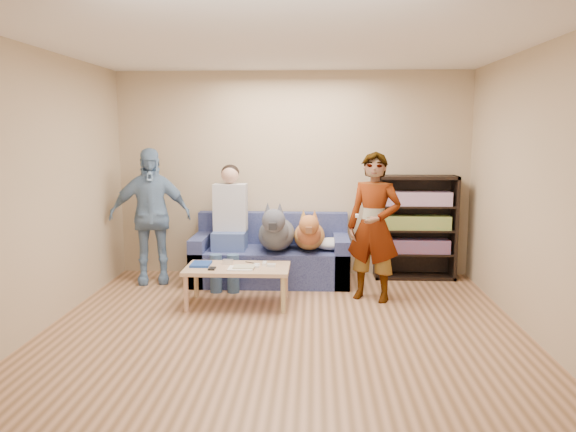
# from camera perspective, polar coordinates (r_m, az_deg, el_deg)

# --- Properties ---
(ground) EXTENTS (5.00, 5.00, 0.00)m
(ground) POSITION_cam_1_polar(r_m,az_deg,el_deg) (5.05, -0.67, -12.78)
(ground) COLOR brown
(ground) RESTS_ON ground
(ceiling) EXTENTS (5.00, 5.00, 0.00)m
(ceiling) POSITION_cam_1_polar(r_m,az_deg,el_deg) (4.77, -0.72, 17.76)
(ceiling) COLOR white
(ceiling) RESTS_ON ground
(wall_back) EXTENTS (4.50, 0.00, 4.50)m
(wall_back) POSITION_cam_1_polar(r_m,az_deg,el_deg) (7.22, 0.49, 4.28)
(wall_back) COLOR tan
(wall_back) RESTS_ON ground
(wall_front) EXTENTS (4.50, 0.00, 4.50)m
(wall_front) POSITION_cam_1_polar(r_m,az_deg,el_deg) (2.28, -4.46, -5.07)
(wall_front) COLOR tan
(wall_front) RESTS_ON ground
(wall_left) EXTENTS (0.00, 5.00, 5.00)m
(wall_left) POSITION_cam_1_polar(r_m,az_deg,el_deg) (5.36, -25.47, 1.97)
(wall_left) COLOR tan
(wall_left) RESTS_ON ground
(wall_right) EXTENTS (0.00, 5.00, 5.00)m
(wall_right) POSITION_cam_1_polar(r_m,az_deg,el_deg) (5.12, 25.34, 1.71)
(wall_right) COLOR tan
(wall_right) RESTS_ON ground
(blanket) EXTENTS (0.41, 0.34, 0.14)m
(blanket) POSITION_cam_1_polar(r_m,az_deg,el_deg) (6.81, 4.35, -2.82)
(blanket) COLOR silver
(blanket) RESTS_ON sofa
(person_standing_right) EXTENTS (0.70, 0.60, 1.63)m
(person_standing_right) POSITION_cam_1_polar(r_m,az_deg,el_deg) (6.17, 8.72, -1.10)
(person_standing_right) COLOR gray
(person_standing_right) RESTS_ON ground
(person_standing_left) EXTENTS (1.03, 0.62, 1.65)m
(person_standing_left) POSITION_cam_1_polar(r_m,az_deg,el_deg) (7.03, -13.82, 0.01)
(person_standing_left) COLOR #7D9CC9
(person_standing_left) RESTS_ON ground
(held_controller) EXTENTS (0.05, 0.11, 0.03)m
(held_controller) POSITION_cam_1_polar(r_m,az_deg,el_deg) (5.93, 7.02, 0.03)
(held_controller) COLOR silver
(held_controller) RESTS_ON person_standing_right
(notebook_blue) EXTENTS (0.20, 0.26, 0.03)m
(notebook_blue) POSITION_cam_1_polar(r_m,az_deg,el_deg) (6.11, -8.83, -4.85)
(notebook_blue) COLOR #1A3E93
(notebook_blue) RESTS_ON coffee_table
(papers) EXTENTS (0.26, 0.20, 0.02)m
(papers) POSITION_cam_1_polar(r_m,az_deg,el_deg) (5.89, -4.81, -5.32)
(papers) COLOR white
(papers) RESTS_ON coffee_table
(magazine) EXTENTS (0.22, 0.17, 0.01)m
(magazine) POSITION_cam_1_polar(r_m,az_deg,el_deg) (5.91, -4.50, -5.15)
(magazine) COLOR #AFAB8C
(magazine) RESTS_ON coffee_table
(camera_silver) EXTENTS (0.11, 0.06, 0.05)m
(camera_silver) POSITION_cam_1_polar(r_m,az_deg,el_deg) (6.12, -6.13, -4.64)
(camera_silver) COLOR silver
(camera_silver) RESTS_ON coffee_table
(controller_a) EXTENTS (0.04, 0.13, 0.03)m
(controller_a) POSITION_cam_1_polar(r_m,az_deg,el_deg) (6.06, -2.40, -4.84)
(controller_a) COLOR white
(controller_a) RESTS_ON coffee_table
(controller_b) EXTENTS (0.09, 0.06, 0.03)m
(controller_b) POSITION_cam_1_polar(r_m,az_deg,el_deg) (5.98, -1.70, -5.03)
(controller_b) COLOR white
(controller_b) RESTS_ON coffee_table
(headphone_cup_a) EXTENTS (0.07, 0.07, 0.02)m
(headphone_cup_a) POSITION_cam_1_polar(r_m,az_deg,el_deg) (5.95, -3.27, -5.14)
(headphone_cup_a) COLOR silver
(headphone_cup_a) RESTS_ON coffee_table
(headphone_cup_b) EXTENTS (0.07, 0.07, 0.02)m
(headphone_cup_b) POSITION_cam_1_polar(r_m,az_deg,el_deg) (6.03, -3.19, -4.96)
(headphone_cup_b) COLOR white
(headphone_cup_b) RESTS_ON coffee_table
(pen_orange) EXTENTS (0.13, 0.06, 0.01)m
(pen_orange) POSITION_cam_1_polar(r_m,az_deg,el_deg) (5.85, -5.57, -5.48)
(pen_orange) COLOR #C5521B
(pen_orange) RESTS_ON coffee_table
(pen_black) EXTENTS (0.13, 0.08, 0.01)m
(pen_black) POSITION_cam_1_polar(r_m,az_deg,el_deg) (6.16, -3.82, -4.74)
(pen_black) COLOR black
(pen_black) RESTS_ON coffee_table
(wallet) EXTENTS (0.07, 0.12, 0.02)m
(wallet) POSITION_cam_1_polar(r_m,az_deg,el_deg) (5.92, -7.73, -5.31)
(wallet) COLOR black
(wallet) RESTS_ON coffee_table
(sofa) EXTENTS (1.90, 0.85, 0.82)m
(sofa) POSITION_cam_1_polar(r_m,az_deg,el_deg) (6.99, -1.70, -4.33)
(sofa) COLOR #515B93
(sofa) RESTS_ON ground
(person_seated) EXTENTS (0.40, 0.73, 1.47)m
(person_seated) POSITION_cam_1_polar(r_m,az_deg,el_deg) (6.83, -5.97, -0.47)
(person_seated) COLOR #455C99
(person_seated) RESTS_ON sofa
(dog_gray) EXTENTS (0.44, 1.26, 0.63)m
(dog_gray) POSITION_cam_1_polar(r_m,az_deg,el_deg) (6.71, -1.22, -1.65)
(dog_gray) COLOR #4A4D53
(dog_gray) RESTS_ON sofa
(dog_tan) EXTENTS (0.38, 1.15, 0.54)m
(dog_tan) POSITION_cam_1_polar(r_m,az_deg,el_deg) (6.75, 2.17, -1.86)
(dog_tan) COLOR #C3863B
(dog_tan) RESTS_ON sofa
(coffee_table) EXTENTS (1.10, 0.60, 0.42)m
(coffee_table) POSITION_cam_1_polar(r_m,az_deg,el_deg) (6.01, -5.15, -5.59)
(coffee_table) COLOR tan
(coffee_table) RESTS_ON ground
(bookshelf) EXTENTS (1.00, 0.34, 1.30)m
(bookshelf) POSITION_cam_1_polar(r_m,az_deg,el_deg) (7.23, 12.80, -0.88)
(bookshelf) COLOR black
(bookshelf) RESTS_ON ground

